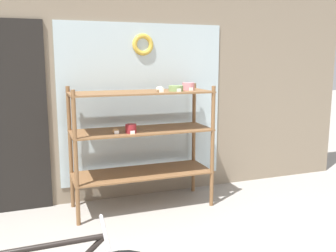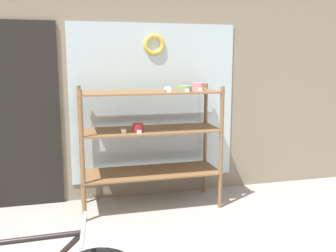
% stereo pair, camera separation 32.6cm
% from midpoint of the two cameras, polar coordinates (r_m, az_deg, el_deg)
% --- Properties ---
extents(storefront_facade, '(6.22, 0.13, 3.04)m').
position_cam_midpoint_polar(storefront_facade, '(4.52, -3.12, 7.71)').
color(storefront_facade, gray).
rests_on(storefront_facade, ground_plane).
extents(display_case, '(1.56, 0.56, 1.42)m').
position_cam_midpoint_polar(display_case, '(4.20, -0.26, -0.91)').
color(display_case, brown).
rests_on(display_case, ground_plane).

